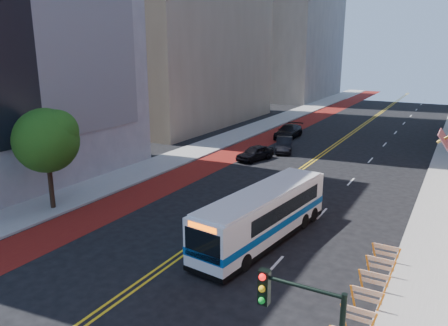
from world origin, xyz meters
TOP-DOWN VIEW (x-y plane):
  - ground at (0.00, 0.00)m, footprint 160.00×160.00m
  - sidewalk_left at (-12.00, 30.00)m, footprint 4.00×140.00m
  - bus_lane_paint at (-8.10, 30.00)m, footprint 3.60×140.00m
  - center_line_inner at (-0.18, 30.00)m, footprint 0.14×140.00m
  - center_line_outer at (0.18, 30.00)m, footprint 0.14×140.00m
  - lane_dashes at (4.80, 38.00)m, footprint 0.14×98.20m
  - construction_barriers at (9.60, 3.42)m, footprint 1.42×10.91m
  - street_tree at (-11.24, 6.04)m, footprint 4.20×4.20m
  - transit_bus at (3.09, 8.44)m, footprint 3.68×11.04m
  - car_a at (-4.99, 24.57)m, footprint 2.81×4.51m
  - car_b at (-3.85, 29.30)m, footprint 2.99×4.85m
  - car_c at (-5.98, 36.12)m, footprint 2.36×5.51m

SIDE VIEW (x-z plane):
  - ground at x=0.00m, z-range 0.00..0.00m
  - center_line_inner at x=-0.18m, z-range 0.00..0.01m
  - center_line_outer at x=0.18m, z-range 0.00..0.01m
  - bus_lane_paint at x=-8.10m, z-range 0.00..0.01m
  - lane_dashes at x=4.80m, z-range 0.00..0.01m
  - sidewalk_left at x=-12.00m, z-range 0.00..0.15m
  - construction_barriers at x=9.60m, z-range 0.17..1.18m
  - car_a at x=-4.99m, z-range 0.00..1.43m
  - car_b at x=-3.85m, z-range 0.00..1.51m
  - car_c at x=-5.98m, z-range 0.00..1.58m
  - transit_bus at x=3.09m, z-range 0.07..3.04m
  - street_tree at x=-11.24m, z-range 1.56..8.26m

